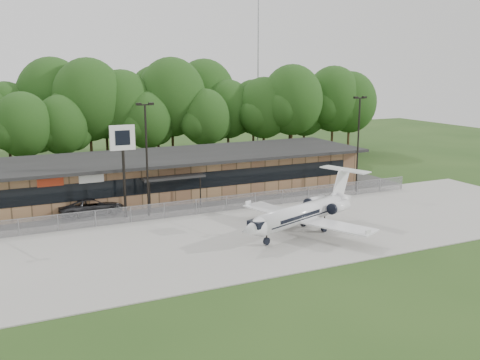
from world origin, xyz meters
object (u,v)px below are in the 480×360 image
pole_sign (123,148)px  business_jet (305,213)px  terminal (175,173)px  suv (91,206)px

pole_sign → business_jet: bearing=-39.3°
terminal → suv: 10.79m
business_jet → pole_sign: pole_sign is taller
terminal → suv: bearing=-154.0°
terminal → pole_sign: pole_sign is taller
suv → pole_sign: 6.61m
suv → pole_sign: size_ratio=0.70×
terminal → business_jet: (5.11, -17.69, -0.50)m
pole_sign → terminal: bearing=47.2°
business_jet → suv: size_ratio=2.33×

